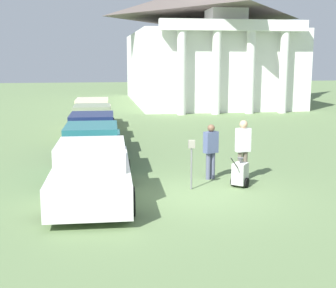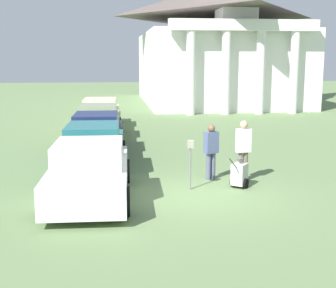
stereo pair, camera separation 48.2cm
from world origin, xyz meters
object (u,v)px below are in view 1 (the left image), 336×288
Objects in this scene: parked_car_teal at (92,150)px; parked_car_cream at (93,114)px; parked_car_sage at (93,122)px; equipment_cart at (240,173)px; church at (205,39)px; person_worker at (211,148)px; parked_car_white at (92,173)px; person_supervisor at (243,146)px; parking_meter at (192,155)px; parked_car_navy at (92,134)px.

parked_car_cream is (-0.00, 10.18, -0.03)m from parked_car_teal.
parked_car_sage is 4.82× the size of equipment_cart.
person_worker is at bearing -102.81° from church.
church is (9.04, 25.85, 4.44)m from parked_car_white.
person_supervisor is at bearing 137.54° from person_worker.
parked_car_teal is 3.65× the size of parking_meter.
parked_car_navy is at bearing -114.81° from church.
parked_car_white is 4.78× the size of equipment_cart.
parking_meter is 1.29m from person_worker.
parked_car_white reaches higher than parked_car_navy.
parked_car_teal is at bearing -30.07° from person_supervisor.
equipment_cart is at bearing 1.58° from parking_meter.
parked_car_sage is 19.18m from church.
parked_car_teal is 0.99× the size of parked_car_navy.
parked_car_white reaches higher than parked_car_cream.
person_worker is 25.27m from church.
person_worker is (3.51, -7.97, 0.22)m from parked_car_sage.
parked_car_sage is at bearing -118.96° from church.
parked_car_white is 2.86× the size of person_worker.
parked_car_navy is 6.73m from parked_car_cream.
person_worker is (3.51, -11.47, 0.25)m from parked_car_cream.
parked_car_sage is at bearing 152.77° from equipment_cart.
parked_car_sage is 9.85m from equipment_cart.
church reaches higher than parked_car_teal.
parked_car_white is at bearing -133.90° from equipment_cart.
equipment_cart is at bearing -101.00° from church.
parked_car_teal is at bearing -87.84° from parked_car_navy.
church reaches higher than parked_car_sage.
parked_car_teal reaches higher than parked_car_cream.
parked_car_white is 4.60m from person_supervisor.
parked_car_sage is at bearing 106.81° from parking_meter.
parked_car_white is 0.94× the size of parked_car_teal.
parked_car_white is 3.44× the size of parking_meter.
parking_meter is 0.83× the size of person_worker.
church is (9.04, 23.01, 4.40)m from parked_car_teal.
parked_car_white is 6.31m from parked_car_navy.
parked_car_navy is at bearing -87.85° from parked_car_sage.
parked_car_cream is 12.58m from person_supervisor.
person_worker is at bearing 160.22° from equipment_cart.
person_supervisor is (4.41, -8.27, 0.32)m from parked_car_sage.
person_supervisor reaches higher than parked_car_navy.
parked_car_navy is 3.22m from parked_car_sage.
parking_meter is at bearing 27.68° from person_worker.
person_worker is 0.07× the size of church.
person_supervisor is at bearing -67.30° from parked_car_cream.
person_supervisor reaches higher than equipment_cart.
parked_car_teal reaches higher than parking_meter.
parked_car_sage reaches higher than parking_meter.
person_worker reaches higher than equipment_cart.
parked_car_white is 0.94× the size of parked_car_navy.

